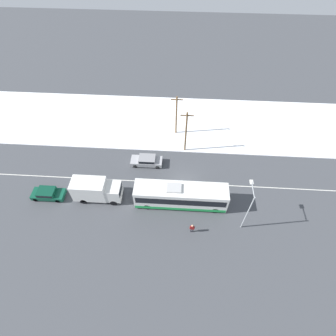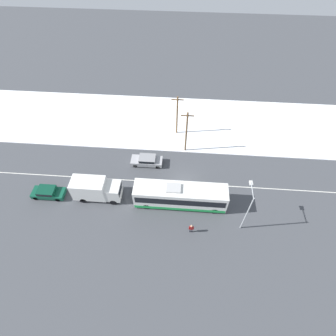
# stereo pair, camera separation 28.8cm
# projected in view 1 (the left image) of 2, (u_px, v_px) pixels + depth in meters

# --- Properties ---
(ground_plane) EXTENTS (120.00, 120.00, 0.00)m
(ground_plane) POSITION_uv_depth(u_px,v_px,m) (185.00, 183.00, 36.49)
(ground_plane) COLOR #424449
(snow_lot) EXTENTS (80.00, 13.49, 0.12)m
(snow_lot) POSITION_uv_depth(u_px,v_px,m) (186.00, 123.00, 44.38)
(snow_lot) COLOR white
(snow_lot) RESTS_ON ground_plane
(lane_marking_center) EXTENTS (60.00, 0.12, 0.00)m
(lane_marking_center) POSITION_uv_depth(u_px,v_px,m) (185.00, 183.00, 36.49)
(lane_marking_center) COLOR silver
(lane_marking_center) RESTS_ON ground_plane
(city_bus) EXTENTS (11.69, 2.57, 3.48)m
(city_bus) POSITION_uv_depth(u_px,v_px,m) (181.00, 196.00, 33.18)
(city_bus) COLOR white
(city_bus) RESTS_ON ground_plane
(box_truck) EXTENTS (6.20, 2.30, 3.29)m
(box_truck) POSITION_uv_depth(u_px,v_px,m) (96.00, 190.00, 33.67)
(box_truck) COLOR silver
(box_truck) RESTS_ON ground_plane
(sedan_car) EXTENTS (4.55, 1.80, 1.40)m
(sedan_car) POSITION_uv_depth(u_px,v_px,m) (147.00, 160.00, 38.13)
(sedan_car) COLOR #9E9EA3
(sedan_car) RESTS_ON ground_plane
(parked_car_near_truck) EXTENTS (4.28, 1.80, 1.39)m
(parked_car_near_truck) POSITION_uv_depth(u_px,v_px,m) (48.00, 193.00, 34.53)
(parked_car_near_truck) COLOR #0F4733
(parked_car_near_truck) RESTS_ON ground_plane
(pedestrian_at_stop) EXTENTS (0.60, 0.27, 1.66)m
(pedestrian_at_stop) POSITION_uv_depth(u_px,v_px,m) (192.00, 228.00, 31.14)
(pedestrian_at_stop) COLOR #23232D
(pedestrian_at_stop) RESTS_ON ground_plane
(streetlamp) EXTENTS (0.36, 2.45, 6.75)m
(streetlamp) POSITION_uv_depth(u_px,v_px,m) (249.00, 205.00, 29.29)
(streetlamp) COLOR #9EA3A8
(streetlamp) RESTS_ON ground_plane
(utility_pole_roadside) EXTENTS (1.80, 0.24, 7.36)m
(utility_pole_roadside) POSITION_uv_depth(u_px,v_px,m) (186.00, 132.00, 37.44)
(utility_pole_roadside) COLOR brown
(utility_pole_roadside) RESTS_ON ground_plane
(utility_pole_snowlot) EXTENTS (1.80, 0.24, 7.06)m
(utility_pole_snowlot) POSITION_uv_depth(u_px,v_px,m) (176.00, 115.00, 40.00)
(utility_pole_snowlot) COLOR brown
(utility_pole_snowlot) RESTS_ON ground_plane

